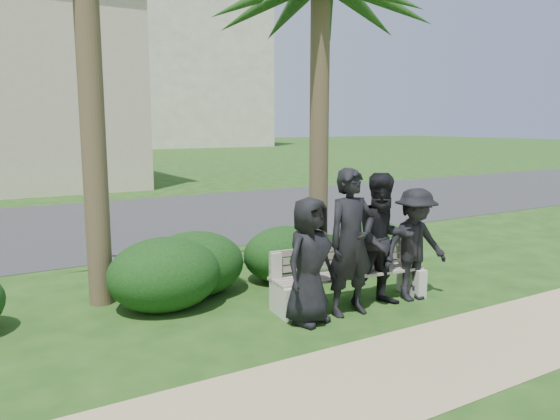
# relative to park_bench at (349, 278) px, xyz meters

# --- Properties ---
(ground) EXTENTS (160.00, 160.00, 0.00)m
(ground) POSITION_rel_park_bench_xyz_m (-1.17, -0.10, -0.35)
(ground) COLOR #1D4112
(ground) RESTS_ON ground
(footpath) EXTENTS (30.00, 1.60, 0.01)m
(footpath) POSITION_rel_park_bench_xyz_m (-1.17, -1.90, -0.35)
(footpath) COLOR tan
(footpath) RESTS_ON ground
(asphalt_street) EXTENTS (160.00, 8.00, 0.01)m
(asphalt_street) POSITION_rel_park_bench_xyz_m (-1.17, 7.90, -0.35)
(asphalt_street) COLOR #2D2D30
(asphalt_street) RESTS_ON ground
(stucco_bldg_right) EXTENTS (8.40, 8.40, 7.30)m
(stucco_bldg_right) POSITION_rel_park_bench_xyz_m (-2.17, 17.90, 3.32)
(stucco_bldg_right) COLOR #C0B090
(stucco_bldg_right) RESTS_ON ground
(hotel_tower) EXTENTS (26.00, 18.00, 37.30)m
(hotel_tower) POSITION_rel_park_bench_xyz_m (12.83, 54.90, 13.06)
(hotel_tower) COLOR beige
(hotel_tower) RESTS_ON ground
(park_bench) EXTENTS (2.25, 0.73, 0.77)m
(park_bench) POSITION_rel_park_bench_xyz_m (0.00, 0.00, 0.00)
(park_bench) COLOR gray
(park_bench) RESTS_ON ground
(man_a) EXTENTS (0.87, 0.69, 1.56)m
(man_a) POSITION_rel_park_bench_xyz_m (-0.88, -0.33, 0.43)
(man_a) COLOR black
(man_a) RESTS_ON ground
(man_b) EXTENTS (0.70, 0.47, 1.88)m
(man_b) POSITION_rel_park_bench_xyz_m (-0.25, -0.33, 0.59)
(man_b) COLOR black
(man_b) RESTS_ON ground
(man_c) EXTENTS (1.01, 0.88, 1.79)m
(man_c) POSITION_rel_park_bench_xyz_m (0.33, -0.28, 0.55)
(man_c) COLOR black
(man_c) RESTS_ON ground
(man_d) EXTENTS (1.07, 0.69, 1.56)m
(man_d) POSITION_rel_park_bench_xyz_m (0.88, -0.33, 0.43)
(man_d) COLOR black
(man_d) RESTS_ON ground
(hedge_b) EXTENTS (1.51, 1.25, 0.98)m
(hedge_b) POSITION_rel_park_bench_xyz_m (-2.21, 1.11, 0.14)
(hedge_b) COLOR black
(hedge_b) RESTS_ON ground
(hedge_c) EXTENTS (1.44, 1.19, 0.94)m
(hedge_c) POSITION_rel_park_bench_xyz_m (-1.64, 1.47, 0.12)
(hedge_c) COLOR black
(hedge_c) RESTS_ON ground
(hedge_d) EXTENTS (1.35, 1.12, 0.88)m
(hedge_d) POSITION_rel_park_bench_xyz_m (-0.15, 1.41, 0.09)
(hedge_d) COLOR black
(hedge_d) RESTS_ON ground
(hedge_f) EXTENTS (1.33, 1.10, 0.87)m
(hedge_f) POSITION_rel_park_bench_xyz_m (1.43, 1.23, 0.09)
(hedge_f) COLOR black
(hedge_f) RESTS_ON ground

